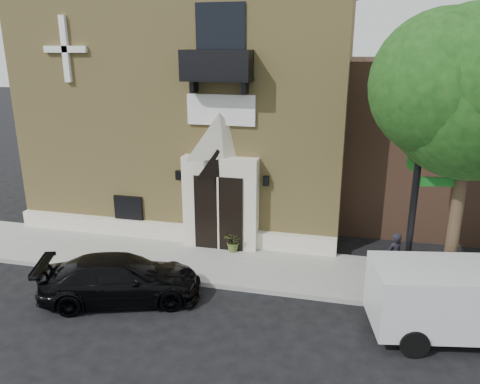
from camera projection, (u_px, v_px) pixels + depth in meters
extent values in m
plane|color=black|center=(229.00, 290.00, 13.84)|extent=(120.00, 120.00, 0.00)
cube|color=gray|center=(271.00, 269.00, 14.98)|extent=(42.00, 3.00, 0.15)
cube|color=tan|center=(209.00, 103.00, 20.58)|extent=(12.00, 10.00, 9.00)
cube|color=silver|center=(169.00, 231.00, 17.04)|extent=(12.00, 0.30, 0.60)
cube|color=silver|center=(221.00, 203.00, 16.09)|extent=(2.60, 0.55, 3.20)
pyramid|color=silver|center=(220.00, 135.00, 15.38)|extent=(2.60, 0.55, 1.50)
cube|color=black|center=(218.00, 214.00, 15.91)|extent=(1.70, 0.06, 2.60)
cube|color=silver|center=(218.00, 214.00, 15.87)|extent=(0.06, 0.04, 2.60)
cube|color=white|center=(221.00, 110.00, 15.32)|extent=(2.30, 0.10, 1.00)
cube|color=black|center=(217.00, 79.00, 14.66)|extent=(2.20, 0.90, 0.10)
cube|color=black|center=(213.00, 65.00, 14.13)|extent=(2.20, 0.06, 0.90)
cube|color=black|center=(185.00, 64.00, 14.76)|extent=(0.06, 0.90, 0.90)
cube|color=black|center=(250.00, 65.00, 14.29)|extent=(0.06, 0.90, 0.90)
cube|color=black|center=(220.00, 39.00, 14.69)|extent=(1.60, 0.08, 2.20)
cube|color=white|center=(65.00, 49.00, 15.96)|extent=(0.22, 0.14, 2.20)
cube|color=white|center=(65.00, 49.00, 15.96)|extent=(1.60, 0.14, 0.22)
cube|color=black|center=(129.00, 209.00, 17.25)|extent=(1.10, 0.10, 1.00)
cube|color=#C7730B|center=(129.00, 209.00, 17.28)|extent=(0.85, 0.06, 0.75)
cube|color=black|center=(179.00, 175.00, 16.30)|extent=(0.18, 0.18, 0.32)
cube|color=black|center=(266.00, 181.00, 15.61)|extent=(0.18, 0.18, 0.32)
cylinder|color=#38281C|center=(454.00, 232.00, 12.24)|extent=(0.32, 0.32, 4.20)
sphere|color=#12390F|center=(474.00, 93.00, 11.18)|extent=(4.20, 4.20, 4.20)
sphere|color=#12390F|center=(445.00, 85.00, 11.09)|extent=(3.57, 3.57, 3.57)
imported|color=black|center=(121.00, 279.00, 13.14)|extent=(4.81, 3.17, 1.30)
cube|color=silver|center=(467.00, 297.00, 11.32)|extent=(4.80, 2.62, 1.54)
cylinder|color=black|center=(414.00, 343.00, 10.79)|extent=(0.72, 0.35, 0.69)
cylinder|color=black|center=(394.00, 304.00, 12.44)|extent=(0.72, 0.35, 0.69)
cylinder|color=black|center=(416.00, 185.00, 11.96)|extent=(0.18, 0.18, 6.69)
cube|color=#15631C|center=(436.00, 182.00, 11.89)|extent=(0.94, 0.18, 0.25)
cube|color=#15631C|center=(412.00, 166.00, 12.32)|extent=(0.18, 0.94, 0.25)
cylinder|color=#B53712|center=(403.00, 301.00, 12.87)|extent=(0.38, 0.38, 0.08)
cylinder|color=#B53712|center=(404.00, 290.00, 12.77)|extent=(0.28, 0.28, 0.58)
sphere|color=#B53712|center=(405.00, 280.00, 12.67)|extent=(0.28, 0.28, 0.28)
cylinder|color=#B53712|center=(404.00, 289.00, 12.75)|extent=(0.48, 0.13, 0.13)
imported|color=#53682B|center=(234.00, 242.00, 16.00)|extent=(0.76, 0.71, 0.70)
imported|color=black|center=(394.00, 257.00, 13.85)|extent=(0.67, 0.65, 1.54)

